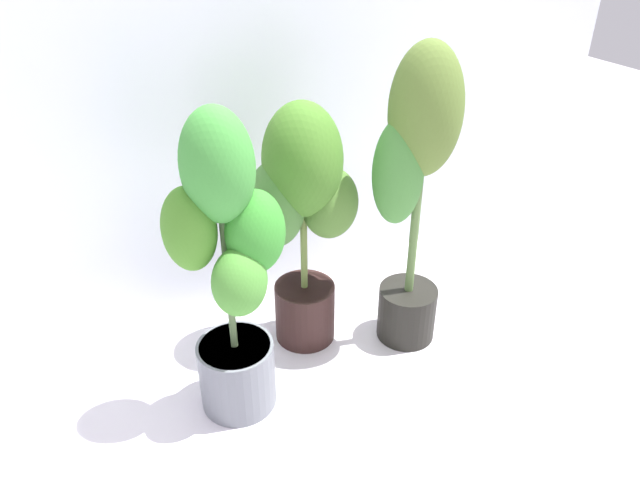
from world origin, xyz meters
TOP-DOWN VIEW (x-y plane):
  - ground_plane at (0.00, 0.00)m, footprint 8.00×8.00m
  - mylar_back_wall at (0.00, 0.86)m, footprint 3.20×0.01m
  - potted_plant_back_right at (0.32, 0.36)m, footprint 0.30×0.28m
  - potted_plant_back_center at (0.02, 0.52)m, footprint 0.41×0.33m
  - potted_plant_back_left at (-0.29, 0.34)m, footprint 0.32×0.27m

SIDE VIEW (x-z plane):
  - ground_plane at x=0.00m, z-range 0.00..0.00m
  - potted_plant_back_left at x=-0.29m, z-range 0.01..0.93m
  - potted_plant_back_center at x=0.02m, z-range 0.08..0.91m
  - potted_plant_back_right at x=0.32m, z-range 0.08..1.08m
  - mylar_back_wall at x=0.00m, z-range 0.00..2.00m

